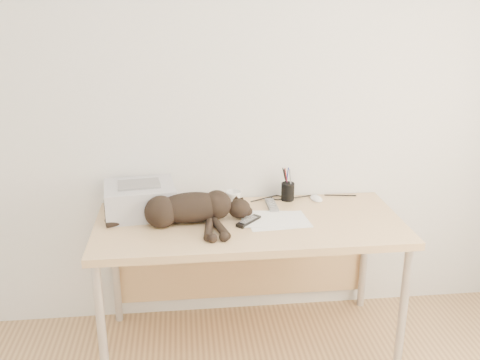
{
  "coord_description": "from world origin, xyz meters",
  "views": [
    {
      "loc": [
        -0.33,
        -1.15,
        1.85
      ],
      "look_at": [
        -0.06,
        1.34,
        0.99
      ],
      "focal_mm": 40.0,
      "sensor_mm": 36.0,
      "label": 1
    }
  ],
  "objects": [
    {
      "name": "wall_back",
      "position": [
        0.0,
        1.75,
        1.3
      ],
      "size": [
        3.5,
        0.0,
        3.5
      ],
      "primitive_type": "plane",
      "rotation": [
        1.57,
        0.0,
        0.0
      ],
      "color": "silver",
      "rests_on": "floor"
    },
    {
      "name": "desk",
      "position": [
        0.0,
        1.48,
        0.61
      ],
      "size": [
        1.6,
        0.7,
        0.74
      ],
      "color": "tan",
      "rests_on": "floor"
    },
    {
      "name": "printer",
      "position": [
        -0.57,
        1.56,
        0.82
      ],
      "size": [
        0.4,
        0.35,
        0.17
      ],
      "color": "#ADADB2",
      "rests_on": "desk"
    },
    {
      "name": "papers",
      "position": [
        0.13,
        1.39,
        0.74
      ],
      "size": [
        0.37,
        0.28,
        0.01
      ],
      "color": "white",
      "rests_on": "desk"
    },
    {
      "name": "cat",
      "position": [
        -0.32,
        1.4,
        0.81
      ],
      "size": [
        0.76,
        0.35,
        0.17
      ],
      "rotation": [
        0.0,
        0.0,
        0.1
      ],
      "color": "black",
      "rests_on": "desk"
    },
    {
      "name": "mug",
      "position": [
        -0.06,
        1.62,
        0.78
      ],
      "size": [
        0.13,
        0.13,
        0.08
      ],
      "primitive_type": "imported",
      "rotation": [
        0.0,
        0.0,
        0.7
      ],
      "color": "white",
      "rests_on": "desk"
    },
    {
      "name": "pen_cup",
      "position": [
        0.26,
        1.67,
        0.79
      ],
      "size": [
        0.07,
        0.07,
        0.19
      ],
      "color": "black",
      "rests_on": "desk"
    },
    {
      "name": "remote_grey",
      "position": [
        0.15,
        1.57,
        0.75
      ],
      "size": [
        0.05,
        0.18,
        0.02
      ],
      "primitive_type": "cube",
      "rotation": [
        0.0,
        0.0,
        0.01
      ],
      "color": "slate",
      "rests_on": "desk"
    },
    {
      "name": "remote_black",
      "position": [
        -0.01,
        1.37,
        0.75
      ],
      "size": [
        0.14,
        0.15,
        0.02
      ],
      "primitive_type": "cube",
      "rotation": [
        0.0,
        0.0,
        -0.75
      ],
      "color": "black",
      "rests_on": "desk"
    },
    {
      "name": "mouse",
      "position": [
        0.42,
        1.66,
        0.76
      ],
      "size": [
        0.08,
        0.12,
        0.03
      ],
      "primitive_type": "ellipsoid",
      "rotation": [
        0.0,
        0.0,
        0.19
      ],
      "color": "white",
      "rests_on": "desk"
    },
    {
      "name": "cable_tangle",
      "position": [
        0.0,
        1.7,
        0.75
      ],
      "size": [
        1.36,
        0.07,
        0.01
      ],
      "primitive_type": null,
      "color": "black",
      "rests_on": "desk"
    }
  ]
}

